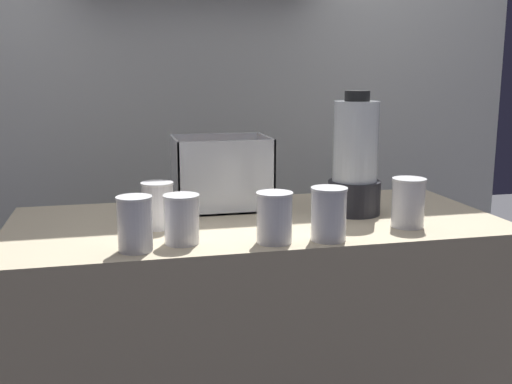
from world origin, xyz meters
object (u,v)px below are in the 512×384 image
(juice_cup_mango_left, at_px, (158,209))
(juice_cup_orange_far_right, at_px, (329,217))
(juice_cup_carrot_right, at_px, (274,219))
(juice_cup_orange_middle, at_px, (182,223))
(juice_cup_mango_far_left, at_px, (135,226))
(blender_pitcher, at_px, (355,162))
(juice_cup_beet_rightmost, at_px, (408,206))
(carrot_display_bin, at_px, (219,186))

(juice_cup_mango_left, relative_size, juice_cup_orange_far_right, 0.93)
(juice_cup_carrot_right, xyz_separation_m, juice_cup_orange_far_right, (0.14, -0.01, 0.00))
(juice_cup_orange_middle, xyz_separation_m, juice_cup_orange_far_right, (0.36, -0.05, 0.01))
(juice_cup_mango_left, bearing_deg, juice_cup_mango_far_left, -108.50)
(blender_pitcher, relative_size, juice_cup_beet_rightmost, 2.70)
(juice_cup_mango_far_left, distance_m, juice_cup_beet_rightmost, 0.74)
(juice_cup_carrot_right, bearing_deg, juice_cup_mango_far_left, 178.96)
(carrot_display_bin, xyz_separation_m, juice_cup_orange_far_right, (0.21, -0.43, -0.01))
(carrot_display_bin, distance_m, juice_cup_mango_left, 0.30)
(juice_cup_mango_far_left, relative_size, juice_cup_carrot_right, 1.04)
(blender_pitcher, xyz_separation_m, juice_cup_mango_far_left, (-0.65, -0.24, -0.10))
(juice_cup_mango_far_left, xyz_separation_m, juice_cup_carrot_right, (0.34, -0.01, -0.00))
(blender_pitcher, distance_m, juice_cup_carrot_right, 0.41)
(juice_cup_mango_far_left, distance_m, juice_cup_mango_left, 0.21)
(juice_cup_mango_far_left, relative_size, juice_cup_orange_middle, 1.07)
(blender_pitcher, xyz_separation_m, juice_cup_orange_far_right, (-0.17, -0.26, -0.10))
(juice_cup_mango_far_left, xyz_separation_m, juice_cup_orange_middle, (0.11, 0.04, -0.01))
(carrot_display_bin, distance_m, juice_cup_mango_far_left, 0.50)
(juice_cup_orange_far_right, xyz_separation_m, juice_cup_beet_rightmost, (0.26, 0.08, -0.00))
(carrot_display_bin, relative_size, juice_cup_orange_middle, 2.38)
(carrot_display_bin, bearing_deg, juice_cup_beet_rightmost, -37.61)
(blender_pitcher, bearing_deg, juice_cup_beet_rightmost, -65.47)
(juice_cup_carrot_right, relative_size, juice_cup_orange_far_right, 0.94)
(juice_cup_beet_rightmost, bearing_deg, juice_cup_orange_middle, -178.00)
(juice_cup_beet_rightmost, bearing_deg, juice_cup_mango_far_left, -175.34)
(juice_cup_orange_middle, height_order, juice_cup_carrot_right, juice_cup_carrot_right)
(carrot_display_bin, xyz_separation_m, juice_cup_orange_middle, (-0.16, -0.38, -0.01))
(carrot_display_bin, height_order, blender_pitcher, blender_pitcher)
(juice_cup_mango_far_left, height_order, juice_cup_orange_far_right, juice_cup_orange_far_right)
(blender_pitcher, relative_size, juice_cup_mango_far_left, 2.76)
(juice_cup_orange_far_right, bearing_deg, blender_pitcher, 56.25)
(blender_pitcher, relative_size, juice_cup_orange_far_right, 2.70)
(carrot_display_bin, height_order, juice_cup_orange_far_right, carrot_display_bin)
(juice_cup_orange_middle, bearing_deg, juice_cup_beet_rightmost, 2.00)
(juice_cup_orange_middle, relative_size, juice_cup_beet_rightmost, 0.91)
(blender_pitcher, xyz_separation_m, juice_cup_mango_left, (-0.58, -0.04, -0.10))
(juice_cup_mango_left, distance_m, juice_cup_carrot_right, 0.34)
(juice_cup_mango_left, height_order, juice_cup_beet_rightmost, juice_cup_beet_rightmost)
(juice_cup_beet_rightmost, bearing_deg, juice_cup_orange_far_right, -163.57)
(blender_pitcher, relative_size, juice_cup_mango_left, 2.89)
(juice_cup_mango_far_left, distance_m, juice_cup_carrot_right, 0.34)
(blender_pitcher, distance_m, juice_cup_mango_far_left, 0.70)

